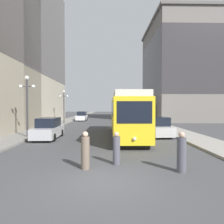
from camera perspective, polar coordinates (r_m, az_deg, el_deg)
name	(u,v)px	position (r m, az deg, el deg)	size (l,w,h in m)	color
ground_plane	(101,182)	(7.82, -3.09, -19.41)	(200.00, 200.00, 0.00)	#424244
sidewalk_left	(75,118)	(48.04, -10.68, -1.69)	(2.90, 120.00, 0.15)	gray
sidewalk_right	(139,118)	(47.96, 7.85, -1.69)	(2.90, 120.00, 0.15)	gray
streetcar	(126,114)	(18.44, 4.12, -0.60)	(2.72, 12.43, 3.89)	black
transit_bus	(136,111)	(36.18, 7.03, 0.22)	(2.59, 12.20, 3.45)	black
parked_car_left_near	(48,129)	(18.23, -17.84, -4.66)	(1.93, 4.51, 1.82)	black
parked_car_left_mid	(82,116)	(39.81, -8.67, -1.25)	(1.91, 4.77, 1.82)	black
parked_car_right_far	(157,127)	(19.50, 12.93, -4.21)	(2.10, 4.98, 1.82)	black
pedestrian_crossing_near	(85,152)	(9.11, -7.69, -11.21)	(0.38, 0.38, 1.69)	#6B5B4C
pedestrian_crossing_far	(182,153)	(9.10, 19.39, -11.17)	(0.39, 0.39, 1.73)	#4C4C56
pedestrian_on_sidewalk	(116,149)	(9.74, 1.29, -10.67)	(0.35, 0.35, 1.58)	#4C4C56
lamp_post_left_near	(27,97)	(18.97, -23.26, 4.10)	(1.41, 0.36, 5.35)	#333338
lamp_post_left_far	(64,102)	(32.81, -13.69, 2.95)	(1.41, 0.36, 5.24)	#333338
building_left_midblock	(12,28)	(38.72, -26.77, 20.75)	(13.07, 21.67, 30.29)	#B2A893
building_right_corner	(187,71)	(45.84, 20.89, 10.94)	(16.49, 18.91, 20.11)	slate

